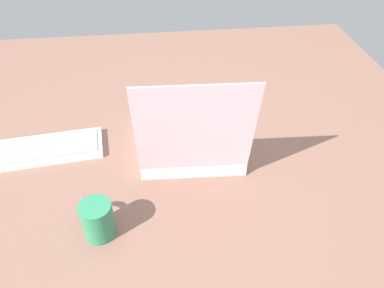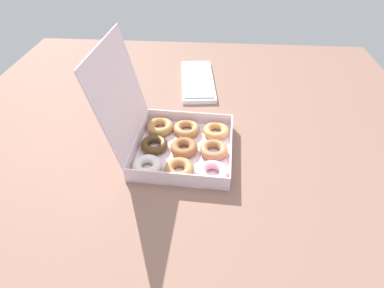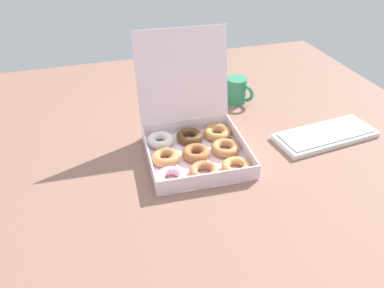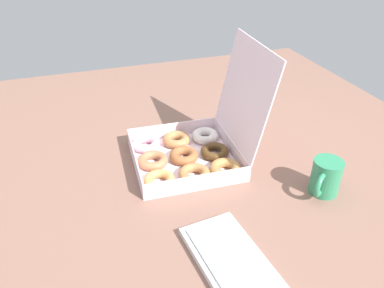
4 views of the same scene
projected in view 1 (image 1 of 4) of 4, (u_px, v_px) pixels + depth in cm
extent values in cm
cube|color=#835D4E|center=(184.00, 147.00, 122.33)|extent=(180.00, 180.00, 2.00)
cube|color=white|center=(191.00, 144.00, 121.65)|extent=(32.30, 32.30, 0.40)
cube|color=white|center=(238.00, 136.00, 120.77)|extent=(1.87, 30.85, 4.83)
cube|color=white|center=(143.00, 140.00, 119.18)|extent=(1.87, 30.85, 4.83)
cube|color=white|center=(188.00, 111.00, 131.63)|extent=(30.05, 1.83, 4.83)
cube|color=white|center=(194.00, 171.00, 108.32)|extent=(30.05, 1.83, 4.83)
cube|color=white|center=(195.00, 130.00, 94.49)|extent=(31.15, 8.21, 30.28)
torus|color=#EAA7B8|center=(218.00, 120.00, 128.99)|extent=(9.62, 9.62, 2.70)
torus|color=#AF704A|center=(189.00, 122.00, 128.17)|extent=(12.41, 12.41, 2.68)
torus|color=tan|center=(160.00, 123.00, 127.73)|extent=(12.39, 12.39, 2.54)
torus|color=#AD7645|center=(222.00, 139.00, 121.22)|extent=(12.92, 12.92, 2.94)
torus|color=#995B32|center=(191.00, 141.00, 120.53)|extent=(12.35, 12.35, 2.89)
torus|color=#B57846|center=(160.00, 142.00, 120.03)|extent=(10.23, 10.23, 2.72)
torus|color=silver|center=(225.00, 160.00, 113.60)|extent=(9.14, 9.14, 2.81)
torus|color=#4F3317|center=(192.00, 161.00, 113.09)|extent=(12.67, 12.67, 2.62)
torus|color=#B37E46|center=(160.00, 163.00, 112.58)|extent=(9.87, 9.87, 2.96)
cube|color=white|center=(45.00, 150.00, 118.52)|extent=(36.99, 17.68, 1.80)
cube|color=#959696|center=(44.00, 147.00, 117.82)|extent=(33.91, 15.15, 0.40)
cylinder|color=#2F865B|center=(98.00, 220.00, 91.86)|extent=(7.97, 7.97, 10.15)
torus|color=#2F865B|center=(89.00, 210.00, 94.26)|extent=(5.35, 6.60, 7.12)
cylinder|color=black|center=(96.00, 211.00, 89.77)|extent=(7.01, 7.01, 0.61)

